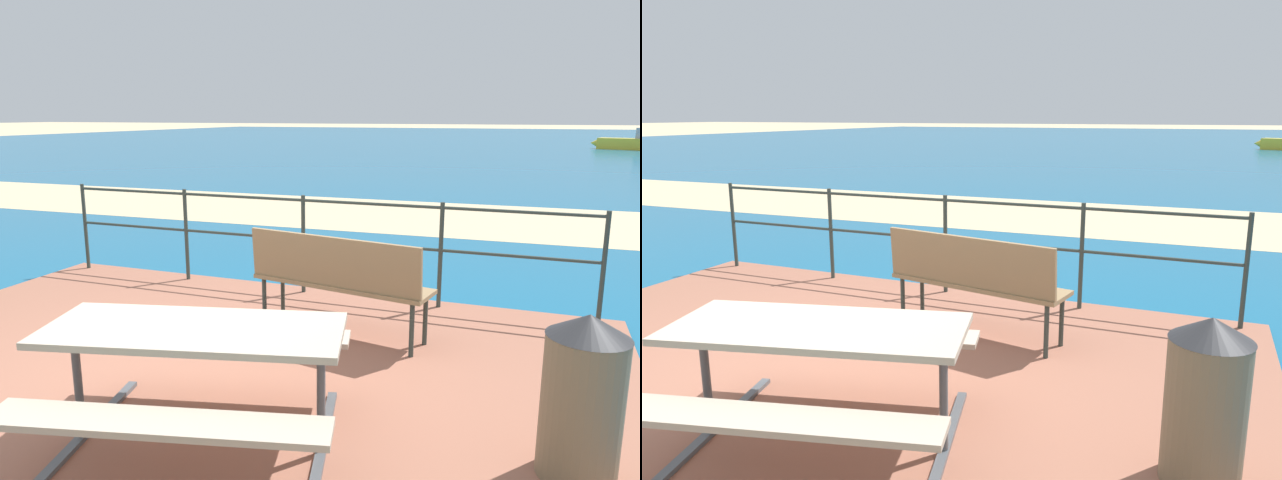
{
  "view_description": "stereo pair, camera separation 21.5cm",
  "coord_description": "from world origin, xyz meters",
  "views": [
    {
      "loc": [
        2.34,
        -3.34,
        1.97
      ],
      "look_at": [
        0.17,
        2.46,
        0.65
      ],
      "focal_mm": 32.99,
      "sensor_mm": 36.0,
      "label": 1
    },
    {
      "loc": [
        2.54,
        -3.26,
        1.97
      ],
      "look_at": [
        0.17,
        2.46,
        0.65
      ],
      "focal_mm": 32.99,
      "sensor_mm": 36.0,
      "label": 2
    }
  ],
  "objects": [
    {
      "name": "park_bench",
      "position": [
        0.77,
        1.27,
        0.62
      ],
      "size": [
        1.66,
        0.69,
        0.92
      ],
      "rotation": [
        0.0,
        0.0,
        2.96
      ],
      "color": "#8C704C",
      "rests_on": "patio_paving"
    },
    {
      "name": "beach_strip",
      "position": [
        0.0,
        8.04,
        0.01
      ],
      "size": [
        54.07,
        5.07,
        0.01
      ],
      "primitive_type": "cube",
      "rotation": [
        0.0,
        0.0,
        0.02
      ],
      "color": "tan",
      "rests_on": "ground"
    },
    {
      "name": "picnic_table",
      "position": [
        0.58,
        -0.65,
        0.63
      ],
      "size": [
        1.98,
        1.79,
        0.74
      ],
      "rotation": [
        0.0,
        0.0,
        0.24
      ],
      "color": "tan",
      "rests_on": "patio_paving"
    },
    {
      "name": "railing_fence",
      "position": [
        0.0,
        2.41,
        0.74
      ],
      "size": [
        5.94,
        0.04,
        1.07
      ],
      "color": "#2D3833",
      "rests_on": "patio_paving"
    },
    {
      "name": "sea_water",
      "position": [
        0.0,
        40.0,
        0.01
      ],
      "size": [
        90.0,
        90.0,
        0.01
      ],
      "primitive_type": "cube",
      "color": "#145B84",
      "rests_on": "ground"
    },
    {
      "name": "trash_bin",
      "position": [
        2.64,
        -0.19,
        0.52
      ],
      "size": [
        0.42,
        0.42,
        0.91
      ],
      "color": "#726047",
      "rests_on": "patio_paving"
    },
    {
      "name": "ground_plane",
      "position": [
        0.0,
        0.0,
        0.0
      ],
      "size": [
        240.0,
        240.0,
        0.0
      ],
      "primitive_type": "plane",
      "color": "tan"
    },
    {
      "name": "patio_paving",
      "position": [
        0.0,
        0.0,
        0.03
      ],
      "size": [
        6.4,
        5.2,
        0.06
      ],
      "primitive_type": "cube",
      "color": "#935B47",
      "rests_on": "ground"
    }
  ]
}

